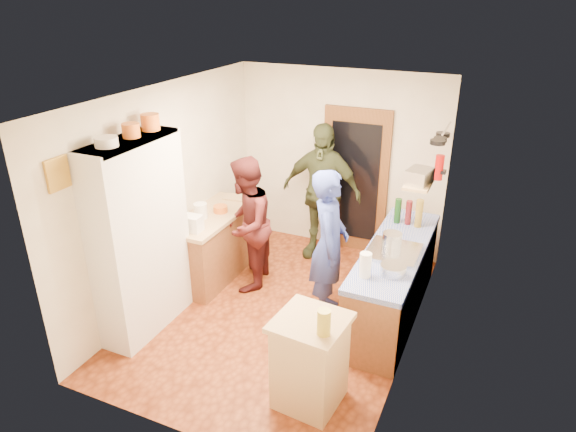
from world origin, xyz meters
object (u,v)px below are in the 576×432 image
Objects in this scene: person_left at (249,223)px; hutch_body at (141,238)px; right_counter_base at (393,284)px; person_back at (322,192)px; island_base at (310,364)px; person_hob at (332,246)px.

hutch_body is at bearing -40.37° from person_left.
person_back is at bearing 140.59° from right_counter_base.
person_hob reaches higher than island_base.
person_left is at bearing 132.05° from island_base.
island_base is (-0.37, -1.69, 0.01)m from right_counter_base.
person_left is at bearing -115.73° from person_back.
hutch_body is 1.13× the size of person_back.
person_back is at bearing 8.82° from person_hob.
right_counter_base is 1.90m from person_left.
right_counter_base is at bearing -38.30° from person_back.
hutch_body is 1.43m from person_left.
hutch_body reaches higher than person_back.
person_back reaches higher than person_left.
person_left is (0.65, 1.26, -0.24)m from hutch_body.
hutch_body is 2.56× the size of island_base.
hutch_body reaches higher than person_hob.
person_hob is 1.20m from person_left.
person_hob is (-0.67, -0.27, 0.48)m from right_counter_base.
hutch_body is at bearing -152.53° from right_counter_base.
person_hob is at bearing -63.96° from person_back.
hutch_body is 1.27× the size of person_left.
hutch_body is 2.66m from person_back.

